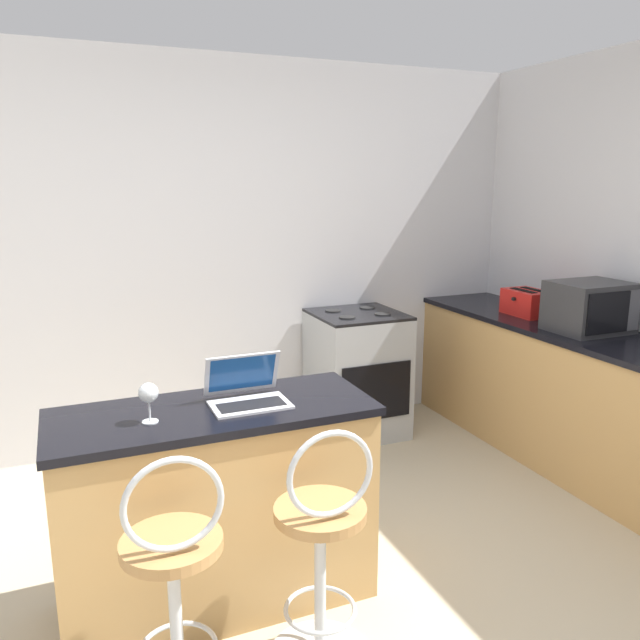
{
  "coord_description": "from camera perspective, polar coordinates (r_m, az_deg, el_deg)",
  "views": [
    {
      "loc": [
        -0.87,
        -1.81,
        1.79
      ],
      "look_at": [
        0.52,
        1.51,
        0.99
      ],
      "focal_mm": 35.0,
      "sensor_mm": 36.0,
      "label": 1
    }
  ],
  "objects": [
    {
      "name": "bar_stool_far",
      "position": [
        2.44,
        0.18,
        -20.83
      ],
      "size": [
        0.4,
        0.4,
        0.97
      ],
      "color": "silver",
      "rests_on": "ground_plane"
    },
    {
      "name": "wall_back",
      "position": [
        4.31,
        -10.94,
        5.84
      ],
      "size": [
        12.0,
        0.06,
        2.6
      ],
      "color": "silver",
      "rests_on": "ground_plane"
    },
    {
      "name": "microwave",
      "position": [
        4.15,
        23.44,
        1.11
      ],
      "size": [
        0.45,
        0.36,
        0.31
      ],
      "color": "#2D2D30",
      "rests_on": "counter_right"
    },
    {
      "name": "toaster",
      "position": [
        4.51,
        18.46,
        1.52
      ],
      "size": [
        0.24,
        0.32,
        0.18
      ],
      "color": "red",
      "rests_on": "counter_right"
    },
    {
      "name": "counter_right",
      "position": [
        4.24,
        23.23,
        -6.98
      ],
      "size": [
        0.63,
        2.88,
        0.89
      ],
      "color": "tan",
      "rests_on": "ground_plane"
    },
    {
      "name": "breakfast_bar",
      "position": [
        2.79,
        -9.36,
        -16.48
      ],
      "size": [
        1.31,
        0.53,
        0.89
      ],
      "color": "tan",
      "rests_on": "ground_plane"
    },
    {
      "name": "laptop",
      "position": [
        2.64,
        -6.72,
        -6.43
      ],
      "size": [
        0.32,
        0.26,
        0.2
      ],
      "color": "silver",
      "rests_on": "breakfast_bar"
    },
    {
      "name": "wine_glass_short",
      "position": [
        2.47,
        -15.41,
        -6.55
      ],
      "size": [
        0.08,
        0.08,
        0.16
      ],
      "color": "silver",
      "rests_on": "breakfast_bar"
    },
    {
      "name": "bar_stool_near",
      "position": [
        2.32,
        -13.11,
        -23.13
      ],
      "size": [
        0.4,
        0.4,
        0.97
      ],
      "color": "silver",
      "rests_on": "ground_plane"
    },
    {
      "name": "stove_range",
      "position": [
        4.49,
        3.4,
        -4.88
      ],
      "size": [
        0.6,
        0.61,
        0.89
      ],
      "color": "#9EA3A8",
      "rests_on": "ground_plane"
    }
  ]
}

